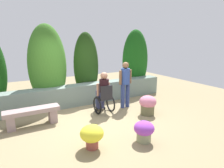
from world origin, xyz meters
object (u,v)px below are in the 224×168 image
Objects in this scene: stone_bench at (32,114)px; person_in_wheelchair at (103,94)px; flower_pot_red_accent at (148,104)px; flower_pot_purple_near at (144,130)px; person_standing_companion at (125,82)px; flower_pot_terracotta_by_wall at (92,135)px.

stone_bench is 1.08× the size of person_in_wheelchair.
flower_pot_purple_near is at bearing -132.69° from flower_pot_red_accent.
flower_pot_red_accent reaches higher than flower_pot_purple_near.
stone_bench is 0.90× the size of person_standing_companion.
person_standing_companion is (0.88, 0.08, 0.29)m from person_in_wheelchair.
stone_bench is 3.06m from person_standing_companion.
person_standing_companion is 3.01× the size of flower_pot_terracotta_by_wall.
person_standing_companion is at bearing 67.41° from flower_pot_purple_near.
person_standing_companion is 2.41m from flower_pot_purple_near.
flower_pot_purple_near is 1.20m from flower_pot_terracotta_by_wall.
person_in_wheelchair is at bearing -3.97° from stone_bench.
person_in_wheelchair is 0.93m from person_standing_companion.
person_standing_companion is 3.26× the size of flower_pot_purple_near.
stone_bench is 3.38m from flower_pot_red_accent.
person_in_wheelchair is 2.18× the size of flower_pot_red_accent.
person_standing_companion is at bearing 3.25° from person_in_wheelchair.
flower_pot_red_accent is (1.14, 1.23, 0.06)m from flower_pot_purple_near.
flower_pot_purple_near is (2.12, -2.15, -0.05)m from stone_bench.
flower_pot_red_accent is at bearing -17.44° from stone_bench.
flower_pot_red_accent is (1.13, -0.83, -0.29)m from person_in_wheelchair.
flower_pot_purple_near is 1.68m from flower_pot_red_accent.
flower_pot_terracotta_by_wall is 0.86× the size of flower_pot_red_accent.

